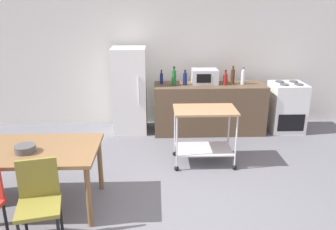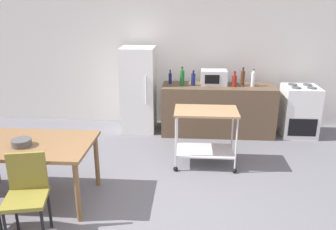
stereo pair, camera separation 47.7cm
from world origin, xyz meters
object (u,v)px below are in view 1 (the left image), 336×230
(kitchen_cart, at_px, (204,127))
(microwave, at_px, (205,76))
(chair_olive, at_px, (39,199))
(bottle_olive_oil, at_px, (243,77))
(bottle_hot_sauce, at_px, (185,79))
(fruit_bowl, at_px, (25,149))
(bottle_sparkling_water, at_px, (161,78))
(bottle_sesame_oil, at_px, (225,79))
(stove_oven, at_px, (286,107))
(bottle_wine, at_px, (233,76))
(bottle_soy_sauce, at_px, (174,78))
(dining_table, at_px, (32,155))
(refrigerator, at_px, (130,91))

(kitchen_cart, bearing_deg, microwave, 82.50)
(chair_olive, xyz_separation_m, bottle_olive_oil, (2.70, 3.05, 0.51))
(bottle_hot_sauce, distance_m, fruit_bowl, 3.14)
(kitchen_cart, bearing_deg, bottle_sparkling_water, 113.42)
(bottle_sparkling_water, distance_m, bottle_sesame_oil, 1.14)
(kitchen_cart, height_order, bottle_olive_oil, bottle_olive_oil)
(stove_oven, relative_size, bottle_wine, 2.91)
(fruit_bowl, bearing_deg, bottle_wine, 41.92)
(bottle_hot_sauce, distance_m, microwave, 0.38)
(bottle_soy_sauce, bearing_deg, bottle_wine, 5.26)
(dining_table, bearing_deg, microwave, 47.07)
(bottle_soy_sauce, bearing_deg, bottle_olive_oil, 1.27)
(bottle_soy_sauce, xyz_separation_m, bottle_olive_oil, (1.24, 0.03, -0.01))
(bottle_sparkling_water, bearing_deg, bottle_soy_sauce, -29.92)
(stove_oven, height_order, refrigerator, refrigerator)
(chair_olive, xyz_separation_m, bottle_hot_sauce, (1.65, 3.03, 0.50))
(dining_table, bearing_deg, stove_oven, 32.08)
(bottle_sparkling_water, bearing_deg, bottle_olive_oil, -3.86)
(dining_table, height_order, bottle_olive_oil, bottle_olive_oil)
(bottle_sesame_oil, distance_m, fruit_bowl, 3.61)
(bottle_sparkling_water, bearing_deg, kitchen_cart, -66.58)
(bottle_sesame_oil, bearing_deg, stove_oven, 3.24)
(refrigerator, bearing_deg, kitchen_cart, -49.69)
(refrigerator, bearing_deg, chair_olive, -101.77)
(bottle_olive_oil, bearing_deg, chair_olive, -131.48)
(bottle_sparkling_water, bearing_deg, bottle_wine, -1.22)
(bottle_sparkling_water, bearing_deg, fruit_bowl, -120.94)
(kitchen_cart, xyz_separation_m, bottle_sparkling_water, (-0.60, 1.39, 0.43))
(kitchen_cart, distance_m, bottle_sesame_oil, 1.42)
(refrigerator, bearing_deg, bottle_sesame_oil, -4.96)
(dining_table, height_order, bottle_hot_sauce, bottle_hot_sauce)
(bottle_hot_sauce, bearing_deg, kitchen_cart, -81.72)
(dining_table, height_order, fruit_bowl, fruit_bowl)
(dining_table, relative_size, fruit_bowl, 6.70)
(microwave, height_order, bottle_wine, bottle_wine)
(microwave, distance_m, fruit_bowl, 3.46)
(bottle_soy_sauce, distance_m, bottle_hot_sauce, 0.20)
(chair_olive, distance_m, stove_oven, 4.70)
(dining_table, distance_m, bottle_sparkling_water, 2.93)
(dining_table, xyz_separation_m, chair_olive, (0.28, -0.67, -0.15))
(bottle_sparkling_water, height_order, fruit_bowl, bottle_sparkling_water)
(dining_table, distance_m, kitchen_cart, 2.38)
(refrigerator, height_order, microwave, refrigerator)
(bottle_hot_sauce, bearing_deg, microwave, 16.58)
(bottle_sparkling_water, xyz_separation_m, bottle_soy_sauce, (0.22, -0.13, 0.04))
(microwave, bearing_deg, bottle_hot_sauce, -163.42)
(bottle_sesame_oil, distance_m, bottle_wine, 0.20)
(bottle_sparkling_water, relative_size, microwave, 0.55)
(dining_table, bearing_deg, bottle_soy_sauce, 53.62)
(stove_oven, height_order, bottle_hot_sauce, bottle_hot_sauce)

